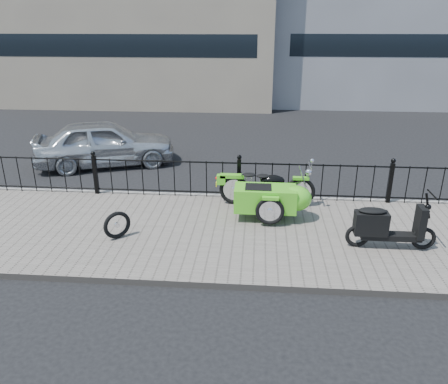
# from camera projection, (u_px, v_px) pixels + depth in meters

# --- Properties ---
(ground) EXTENTS (120.00, 120.00, 0.00)m
(ground) POSITION_uv_depth(u_px,v_px,m) (236.00, 226.00, 9.37)
(ground) COLOR black
(ground) RESTS_ON ground
(sidewalk) EXTENTS (30.00, 3.80, 0.12)m
(sidewalk) POSITION_uv_depth(u_px,v_px,m) (234.00, 234.00, 8.88)
(sidewalk) COLOR #675F57
(sidewalk) RESTS_ON ground
(curb) EXTENTS (30.00, 0.10, 0.12)m
(curb) POSITION_uv_depth(u_px,v_px,m) (239.00, 198.00, 10.68)
(curb) COLOR gray
(curb) RESTS_ON ground
(iron_fence) EXTENTS (14.11, 0.11, 1.08)m
(iron_fence) POSITION_uv_depth(u_px,v_px,m) (239.00, 179.00, 10.35)
(iron_fence) COLOR black
(iron_fence) RESTS_ON sidewalk
(motorcycle_sidecar) EXTENTS (2.28, 1.48, 0.98)m
(motorcycle_sidecar) POSITION_uv_depth(u_px,v_px,m) (273.00, 196.00, 9.37)
(motorcycle_sidecar) COLOR black
(motorcycle_sidecar) RESTS_ON sidewalk
(scooter) EXTENTS (1.66, 0.48, 1.12)m
(scooter) POSITION_uv_depth(u_px,v_px,m) (385.00, 227.00, 8.07)
(scooter) COLOR black
(scooter) RESTS_ON sidewalk
(spare_tire) EXTENTS (0.47, 0.43, 0.56)m
(spare_tire) POSITION_uv_depth(u_px,v_px,m) (117.00, 225.00, 8.49)
(spare_tire) COLOR black
(spare_tire) RESTS_ON sidewalk
(sedan_car) EXTENTS (4.36, 2.89, 1.38)m
(sedan_car) POSITION_uv_depth(u_px,v_px,m) (105.00, 143.00, 13.00)
(sedan_car) COLOR silver
(sedan_car) RESTS_ON ground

